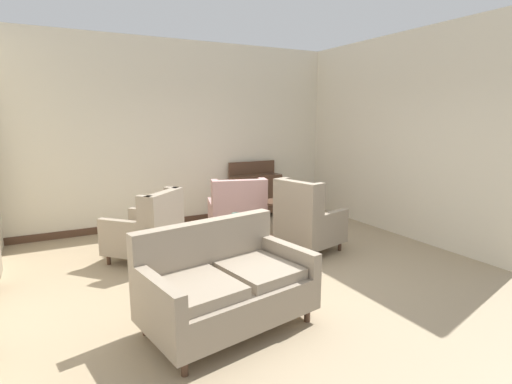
# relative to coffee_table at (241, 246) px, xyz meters

# --- Properties ---
(ground) EXTENTS (8.81, 8.81, 0.00)m
(ground) POSITION_rel_coffee_table_xyz_m (0.19, -0.30, -0.38)
(ground) COLOR #9E896B
(wall_back) EXTENTS (6.13, 0.08, 3.31)m
(wall_back) POSITION_rel_coffee_table_xyz_m (0.19, 2.84, 1.27)
(wall_back) COLOR beige
(wall_back) RESTS_ON ground
(wall_right) EXTENTS (0.08, 4.41, 3.31)m
(wall_right) POSITION_rel_coffee_table_xyz_m (3.18, 0.64, 1.27)
(wall_right) COLOR beige
(wall_right) RESTS_ON ground
(baseboard_back) EXTENTS (5.97, 0.03, 0.12)m
(baseboard_back) POSITION_rel_coffee_table_xyz_m (0.19, 2.79, -0.32)
(baseboard_back) COLOR #4C3323
(baseboard_back) RESTS_ON ground
(coffee_table) EXTENTS (0.89, 0.89, 0.47)m
(coffee_table) POSITION_rel_coffee_table_xyz_m (0.00, 0.00, 0.00)
(coffee_table) COLOR #4C3323
(coffee_table) RESTS_ON ground
(porcelain_vase) EXTENTS (0.15, 0.15, 0.33)m
(porcelain_vase) POSITION_rel_coffee_table_xyz_m (-0.04, 0.06, 0.23)
(porcelain_vase) COLOR #4C7A66
(porcelain_vase) RESTS_ON coffee_table
(settee) EXTENTS (1.67, 1.17, 0.97)m
(settee) POSITION_rel_coffee_table_xyz_m (-0.66, -1.03, 0.02)
(settee) COLOR gray
(settee) RESTS_ON ground
(armchair_near_sideboard) EXTENTS (1.06, 1.09, 1.02)m
(armchair_near_sideboard) POSITION_rel_coffee_table_xyz_m (0.60, 1.41, 0.04)
(armchair_near_sideboard) COLOR tan
(armchair_near_sideboard) RESTS_ON ground
(armchair_far_left) EXTENTS (0.99, 0.93, 1.09)m
(armchair_far_left) POSITION_rel_coffee_table_xyz_m (1.23, 0.37, 0.07)
(armchair_far_left) COLOR gray
(armchair_far_left) RESTS_ON ground
(armchair_beside_settee) EXTENTS (1.15, 1.16, 0.99)m
(armchair_beside_settee) POSITION_rel_coffee_table_xyz_m (-0.91, 1.07, 0.04)
(armchair_beside_settee) COLOR gray
(armchair_beside_settee) RESTS_ON ground
(side_table) EXTENTS (0.45, 0.45, 0.66)m
(side_table) POSITION_rel_coffee_table_xyz_m (1.12, 1.04, 0.01)
(side_table) COLOR #4C3323
(side_table) RESTS_ON ground
(sideboard) EXTENTS (1.01, 0.35, 1.10)m
(sideboard) POSITION_rel_coffee_table_xyz_m (1.54, 2.55, 0.11)
(sideboard) COLOR #4C3323
(sideboard) RESTS_ON ground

